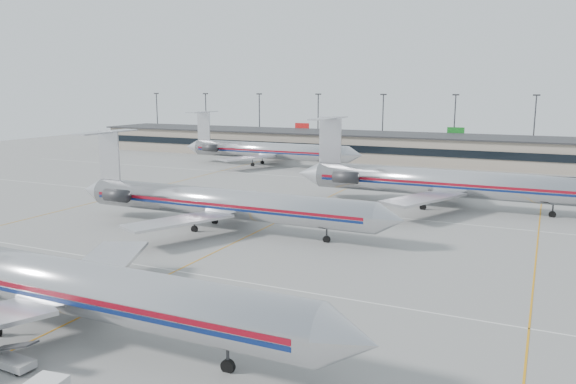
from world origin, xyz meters
The scene contains 9 objects.
ground centered at (0.00, 0.00, 0.00)m, with size 260.00×260.00×0.00m, color gray.
apron_markings centered at (0.00, 10.00, 0.01)m, with size 160.00×0.15×0.02m, color silver.
terminal centered at (0.00, 97.97, 3.16)m, with size 162.00×17.00×6.25m.
light_mast_row centered at (0.00, 112.00, 8.58)m, with size 163.60×0.40×15.28m.
jet_foreground centered at (-0.82, -4.11, 3.52)m, with size 46.35×27.29×12.13m.
jet_second_row centered at (-4.82, 25.04, 3.29)m, with size 43.33×25.51×11.34m.
jet_third_row centered at (17.20, 48.86, 3.62)m, with size 45.64×28.07×12.48m.
jet_back_row centered at (-25.49, 77.61, 3.38)m, with size 42.53×26.16×11.63m.
belt_loader centered at (1.97, -9.20, 0.56)m, with size 4.00×1.38×2.10m.
Camera 1 is at (30.22, -30.50, 16.52)m, focal length 35.00 mm.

